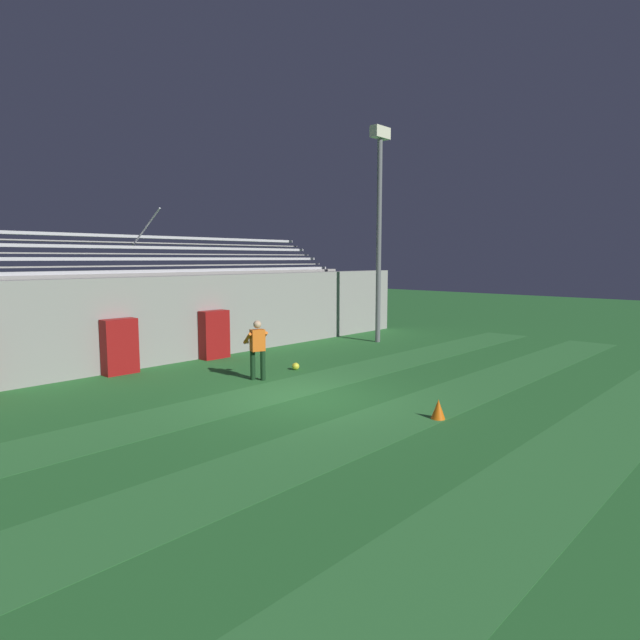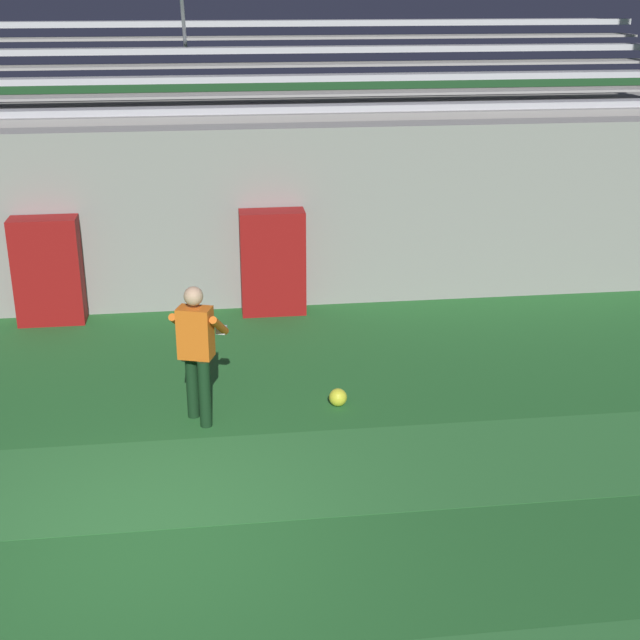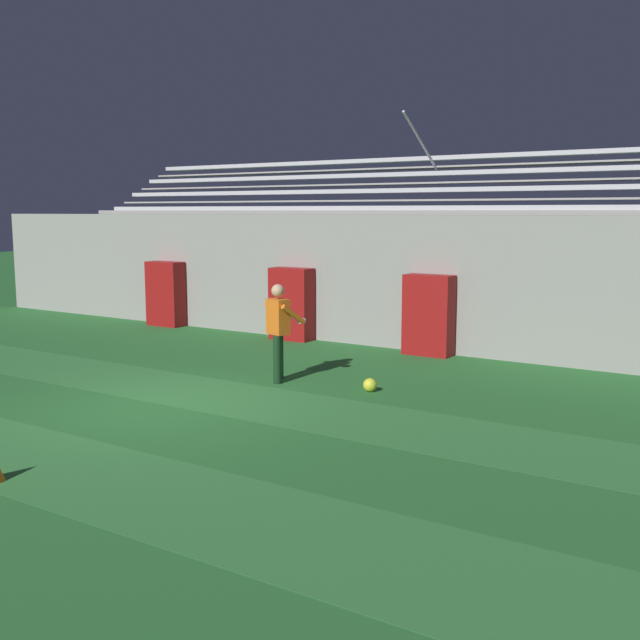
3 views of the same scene
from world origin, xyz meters
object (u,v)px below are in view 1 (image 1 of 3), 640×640
at_px(padding_pillar_gate_right, 214,335).
at_px(traffic_cone, 438,409).
at_px(floodlight_pole, 379,209).
at_px(padding_pillar_gate_left, 120,347).
at_px(goalkeeper, 257,346).
at_px(soccer_ball, 296,366).

bearing_deg(padding_pillar_gate_right, traffic_cone, -96.01).
bearing_deg(floodlight_pole, padding_pillar_gate_left, 169.20).
bearing_deg(floodlight_pole, traffic_cone, -136.52).
bearing_deg(padding_pillar_gate_left, goalkeeper, -58.06).
bearing_deg(soccer_ball, padding_pillar_gate_left, 139.04).
height_order(floodlight_pole, soccer_ball, floodlight_pole).
bearing_deg(goalkeeper, padding_pillar_gate_right, 72.10).
relative_size(floodlight_pole, goalkeeper, 5.06).
relative_size(floodlight_pole, traffic_cone, 20.11).
bearing_deg(padding_pillar_gate_right, soccer_ball, -81.19).
bearing_deg(soccer_ball, padding_pillar_gate_right, 98.81).
xyz_separation_m(floodlight_pole, traffic_cone, (-7.61, -7.21, -5.09)).
distance_m(padding_pillar_gate_left, padding_pillar_gate_right, 3.36).
xyz_separation_m(floodlight_pole, soccer_ball, (-6.13, -1.46, -5.19)).
relative_size(goalkeeper, soccer_ball, 7.59).
relative_size(padding_pillar_gate_left, padding_pillar_gate_right, 1.00).
xyz_separation_m(padding_pillar_gate_left, goalkeeper, (2.21, -3.55, 0.14)).
xyz_separation_m(padding_pillar_gate_left, traffic_cone, (2.39, -9.12, -0.60)).
height_order(goalkeeper, traffic_cone, goalkeeper).
xyz_separation_m(floodlight_pole, goalkeeper, (-7.79, -1.64, -4.35)).
bearing_deg(traffic_cone, floodlight_pole, 43.48).
bearing_deg(floodlight_pole, soccer_ball, -166.62).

